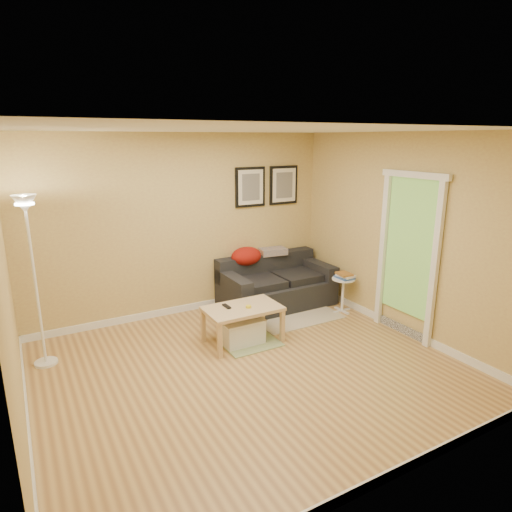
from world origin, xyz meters
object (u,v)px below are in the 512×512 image
object	(u,v)px
book_stack	(345,276)
floor_lamp	(36,288)
storage_bin	(241,331)
side_table	(343,295)
sofa	(277,282)
coffee_table	(243,324)

from	to	relation	value
book_stack	floor_lamp	world-z (taller)	floor_lamp
storage_bin	side_table	world-z (taller)	side_table
storage_bin	book_stack	world-z (taller)	book_stack
sofa	coffee_table	world-z (taller)	sofa
coffee_table	book_stack	distance (m)	1.83
sofa	floor_lamp	world-z (taller)	floor_lamp
coffee_table	side_table	world-z (taller)	side_table
side_table	coffee_table	bearing A→B (deg)	-174.37
sofa	book_stack	bearing A→B (deg)	-43.62
storage_bin	side_table	size ratio (longest dim) A/B	1.02
book_stack	floor_lamp	bearing A→B (deg)	-176.73
book_stack	floor_lamp	xyz separation A→B (m)	(-4.04, 0.43, 0.37)
storage_bin	book_stack	size ratio (longest dim) A/B	2.01
coffee_table	side_table	bearing A→B (deg)	-0.01
coffee_table	storage_bin	world-z (taller)	coffee_table
coffee_table	storage_bin	distance (m)	0.08
storage_bin	floor_lamp	size ratio (longest dim) A/B	0.27
sofa	side_table	xyz separation A→B (m)	(0.72, -0.70, -0.12)
coffee_table	side_table	xyz separation A→B (m)	(1.77, 0.17, 0.02)
coffee_table	sofa	bearing A→B (deg)	34.02
sofa	storage_bin	size ratio (longest dim) A/B	3.20
coffee_table	book_stack	bearing A→B (deg)	-0.13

